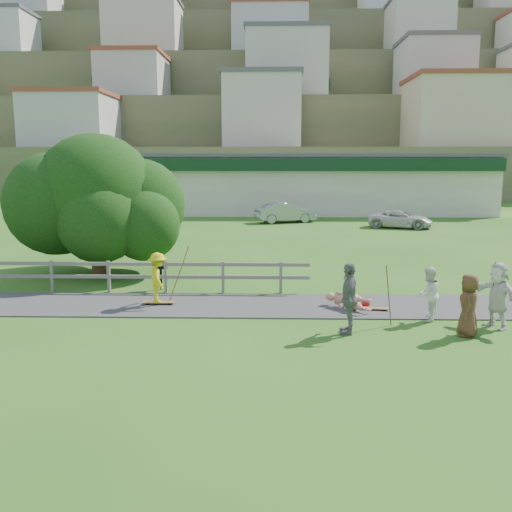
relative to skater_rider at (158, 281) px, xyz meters
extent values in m
plane|color=#295D1A|center=(1.91, -1.49, -0.80)|extent=(260.00, 260.00, 0.00)
cube|color=#39393B|center=(1.91, 0.01, -0.78)|extent=(34.00, 3.00, 0.04)
cube|color=slate|center=(-4.09, 1.81, -0.25)|extent=(0.10, 0.10, 1.10)
cube|color=slate|center=(-2.09, 1.81, -0.25)|extent=(0.10, 0.10, 1.10)
cube|color=slate|center=(-0.09, 1.81, -0.25)|extent=(0.10, 0.10, 1.10)
cube|color=slate|center=(1.91, 1.81, -0.25)|extent=(0.10, 0.10, 1.10)
cube|color=slate|center=(3.91, 1.81, -0.25)|extent=(0.10, 0.10, 1.10)
cube|color=slate|center=(-2.59, 1.81, 0.20)|extent=(15.00, 0.08, 0.12)
cube|color=slate|center=(-2.59, 1.81, -0.25)|extent=(15.00, 0.08, 0.12)
cube|color=beige|center=(5.91, 33.51, 1.60)|extent=(32.00, 10.00, 4.80)
cube|color=#12331C|center=(5.91, 28.31, 3.40)|extent=(32.00, 0.60, 1.00)
cube|color=#535359|center=(5.91, 33.51, 4.15)|extent=(32.50, 10.50, 0.30)
cube|color=#506038|center=(1.91, 53.51, 2.20)|extent=(220.00, 14.00, 6.00)
cube|color=beige|center=(1.91, 53.51, 8.70)|extent=(10.00, 9.00, 7.00)
cube|color=#535359|center=(1.91, 53.51, 12.45)|extent=(10.40, 9.40, 0.50)
cube|color=#506038|center=(1.91, 66.51, 5.70)|extent=(220.00, 14.00, 13.00)
cube|color=beige|center=(1.91, 66.51, 15.70)|extent=(10.00, 9.00, 7.00)
cube|color=#535359|center=(1.91, 66.51, 19.45)|extent=(10.40, 9.40, 0.50)
cube|color=#506038|center=(1.91, 79.51, 9.70)|extent=(220.00, 14.00, 21.00)
cube|color=beige|center=(1.91, 79.51, 23.70)|extent=(10.00, 9.00, 7.00)
cube|color=#535359|center=(1.91, 79.51, 27.45)|extent=(10.40, 9.40, 0.50)
cube|color=#506038|center=(1.91, 92.51, 14.20)|extent=(220.00, 14.00, 30.00)
cube|color=#506038|center=(1.91, 106.51, 19.20)|extent=(220.00, 14.00, 40.00)
imported|color=yellow|center=(0.00, 0.00, 0.00)|extent=(0.92, 1.17, 1.60)
imported|color=tan|center=(5.94, -0.41, -0.50)|extent=(1.45, 1.38, 0.59)
imported|color=white|center=(8.06, -1.54, -0.01)|extent=(0.85, 0.94, 1.57)
imported|color=slate|center=(5.63, -2.80, 0.16)|extent=(0.59, 1.17, 1.91)
imported|color=brown|center=(8.72, -2.94, 0.03)|extent=(0.75, 0.93, 1.65)
imported|color=silver|center=(9.76, -2.16, 0.12)|extent=(1.22, 1.77, 1.83)
imported|color=#9DA1A4|center=(4.61, 24.53, -0.07)|extent=(4.69, 2.93, 1.46)
imported|color=silver|center=(12.32, 21.24, -0.20)|extent=(4.66, 3.12, 1.19)
sphere|color=#B0131B|center=(6.54, -0.06, -0.67)|extent=(0.26, 0.26, 0.26)
cylinder|color=brown|center=(0.60, 0.40, 0.19)|extent=(0.03, 0.03, 1.97)
cylinder|color=brown|center=(6.83, -2.02, 0.06)|extent=(0.03, 0.03, 1.71)
cylinder|color=brown|center=(9.63, -2.15, 0.12)|extent=(0.03, 0.03, 1.84)
camera|label=1|loc=(3.57, -17.50, 3.76)|focal=40.00mm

